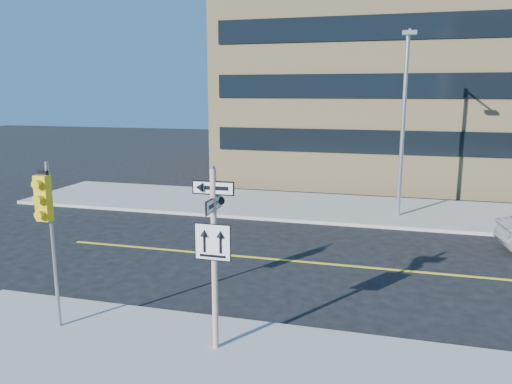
% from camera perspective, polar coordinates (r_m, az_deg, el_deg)
% --- Properties ---
extents(ground, '(120.00, 120.00, 0.00)m').
position_cam_1_polar(ground, '(13.80, -1.01, -13.03)').
color(ground, black).
rests_on(ground, ground).
extents(sign_pole, '(0.92, 0.92, 4.06)m').
position_cam_1_polar(sign_pole, '(10.69, -4.83, -6.47)').
color(sign_pole, silver).
rests_on(sign_pole, near_sidewalk).
extents(traffic_signal, '(0.32, 0.45, 4.00)m').
position_cam_1_polar(traffic_signal, '(12.32, -22.90, -2.07)').
color(traffic_signal, gray).
rests_on(traffic_signal, near_sidewalk).
extents(streetlight_a, '(0.55, 2.25, 8.00)m').
position_cam_1_polar(streetlight_a, '(22.84, 16.54, 8.57)').
color(streetlight_a, gray).
rests_on(streetlight_a, far_sidewalk).
extents(building_brick, '(18.00, 18.00, 18.00)m').
position_cam_1_polar(building_brick, '(37.24, 13.28, 16.21)').
color(building_brick, tan).
rests_on(building_brick, ground).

